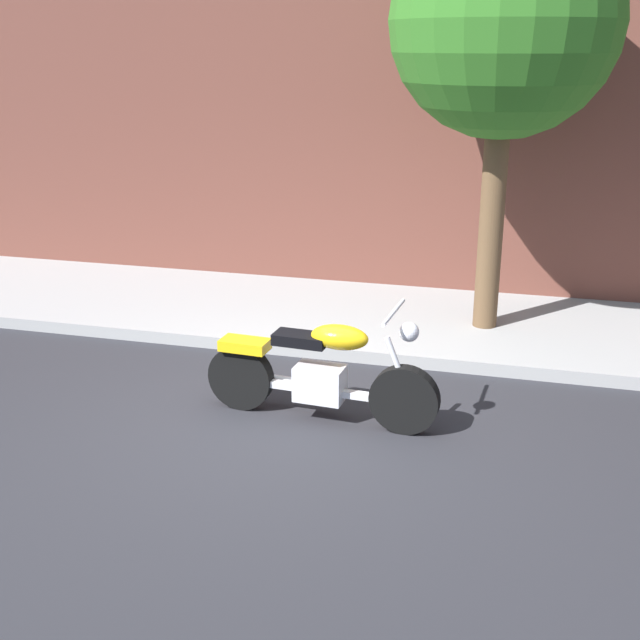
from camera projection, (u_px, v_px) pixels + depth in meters
name	position (u px, v px, depth m)	size (l,w,h in m)	color
ground_plane	(276.00, 425.00, 7.24)	(60.00, 60.00, 0.00)	#28282D
sidewalk	(349.00, 317.00, 9.88)	(22.12, 2.56, 0.14)	#9A9A9A
motorcycle	(320.00, 373.00, 7.22)	(2.17, 0.70, 1.11)	black
street_tree	(505.00, 23.00, 8.31)	(2.42, 2.42, 4.67)	brown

